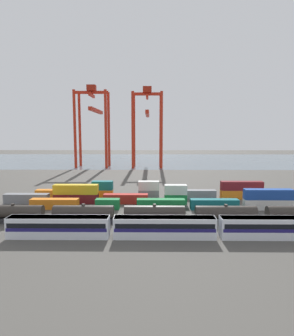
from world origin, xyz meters
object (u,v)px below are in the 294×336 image
Objects in this scene: shipping_container_16 at (103,194)px; shipping_container_18 at (149,194)px; gantry_crane_west at (93,118)px; passenger_train at (164,226)px; shipping_container_13 at (176,199)px; shipping_container_2 at (161,204)px; gantry_crane_central at (147,119)px; freight_tank_row at (154,214)px.

shipping_container_18 is at bearing 0.00° from shipping_container_16.
shipping_container_16 is at bearing -77.43° from gantry_crane_west.
passenger_train is 9.59× the size of shipping_container_16.
shipping_container_13 is at bearing -38.53° from shipping_container_18.
shipping_container_18 is at bearing 104.97° from shipping_container_2.
shipping_container_16 is (-20.98, 5.89, 0.00)m from shipping_container_13.
gantry_crane_central is (12.25, 83.80, 25.60)m from shipping_container_16.
shipping_container_16 and shipping_container_18 have the same top height.
shipping_container_2 is 7.26m from shipping_container_13.
shipping_container_18 is (13.59, 0.00, 0.00)m from shipping_container_16.
shipping_container_13 is 93.68m from gantry_crane_central.
freight_tank_row is 11.66m from shipping_container_2.
freight_tank_row is at bearing -109.10° from shipping_container_13.
shipping_container_2 is at bearing -125.79° from shipping_container_13.
gantry_crane_west reaches higher than shipping_container_13.
shipping_container_13 is 1.00× the size of shipping_container_18.
shipping_container_16 is 0.13× the size of gantry_crane_west.
shipping_container_13 is at bearing 54.21° from shipping_container_2.
freight_tank_row is (-1.74, 8.67, -0.21)m from passenger_train.
shipping_container_2 is at bearing 81.21° from freight_tank_row.
shipping_container_18 is (-3.15, 11.77, 0.00)m from shipping_container_2.
freight_tank_row is 12.21× the size of shipping_container_18.
shipping_container_18 is 0.13× the size of gantry_crane_west.
passenger_train reaches higher than shipping_container_16.
gantry_crane_west reaches higher than shipping_container_18.
gantry_crane_west reaches higher than passenger_train.
freight_tank_row is at bearing -86.64° from shipping_container_18.
shipping_container_13 and shipping_container_18 have the same top height.
gantry_crane_central is (-8.73, 89.69, 25.60)m from shipping_container_13.
shipping_container_2 is at bearing -87.32° from gantry_crane_central.
shipping_container_18 is 92.82m from gantry_crane_west.
shipping_container_13 is 1.00× the size of shipping_container_16.
freight_tank_row reaches higher than shipping_container_2.
freight_tank_row reaches higher than shipping_container_13.
gantry_crane_west is at bearing 113.95° from shipping_container_13.
shipping_container_13 is (4.24, 5.89, 0.00)m from shipping_container_2.
freight_tank_row is at bearing -72.53° from gantry_crane_west.
passenger_train is 1.30× the size of gantry_crane_central.
shipping_container_13 is at bearing 70.90° from freight_tank_row.
passenger_train is 20.20m from shipping_container_2.
shipping_container_16 is at bearing 164.33° from shipping_container_13.
gantry_crane_west reaches higher than gantry_crane_central.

